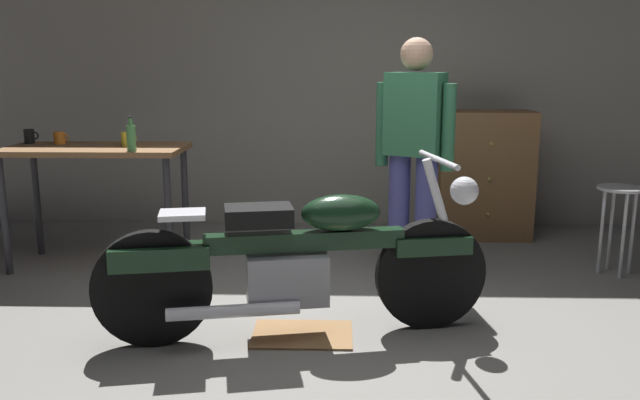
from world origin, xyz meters
TOP-DOWN VIEW (x-y plane):
  - ground_plane at (0.00, 0.00)m, footprint 12.00×12.00m
  - back_wall at (0.00, 2.80)m, footprint 8.00×0.12m
  - workbench at (-1.73, 1.38)m, footprint 1.30×0.64m
  - motorcycle at (-0.15, 0.08)m, footprint 2.16×0.75m
  - person_standing at (0.59, 1.14)m, footprint 0.52×0.37m
  - shop_stool at (2.07, 1.26)m, footprint 0.32×0.32m
  - wooden_dresser at (1.33, 2.30)m, footprint 0.80×0.47m
  - drip_tray at (-0.13, 0.08)m, footprint 0.56×0.40m
  - mug_black_matte at (-2.29, 1.55)m, footprint 0.11×0.08m
  - mug_yellow_tall at (-1.49, 1.42)m, footprint 0.12×0.08m
  - mug_orange_travel at (-2.04, 1.52)m, footprint 0.12×0.08m
  - bottle at (-1.37, 1.13)m, footprint 0.06×0.06m

SIDE VIEW (x-z plane):
  - ground_plane at x=0.00m, z-range 0.00..0.00m
  - drip_tray at x=-0.13m, z-range 0.00..0.01m
  - motorcycle at x=-0.15m, z-range -0.05..0.95m
  - shop_stool at x=2.07m, z-range 0.18..0.82m
  - wooden_dresser at x=1.33m, z-range 0.00..1.10m
  - workbench at x=-1.73m, z-range 0.34..1.24m
  - person_standing at x=0.59m, z-range 0.09..1.76m
  - mug_orange_travel at x=-2.04m, z-range 0.90..0.99m
  - mug_yellow_tall at x=-1.49m, z-range 0.90..1.00m
  - mug_black_matte at x=-2.29m, z-range 0.90..1.01m
  - bottle at x=-1.37m, z-range 0.88..1.12m
  - back_wall at x=0.00m, z-range 0.00..3.10m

